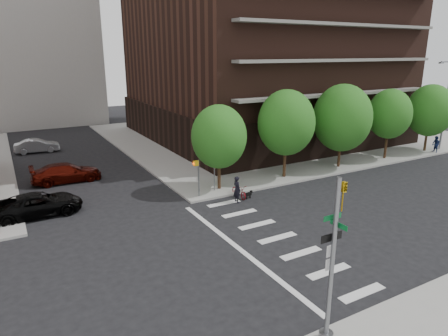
# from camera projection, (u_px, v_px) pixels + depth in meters

# --- Properties ---
(ground) EXTENTS (120.00, 120.00, 0.00)m
(ground) POSITION_uv_depth(u_px,v_px,m) (230.00, 251.00, 20.60)
(ground) COLOR black
(ground) RESTS_ON ground
(sidewalk_ne) EXTENTS (39.00, 33.00, 0.15)m
(sidewalk_ne) POSITION_uv_depth(u_px,v_px,m) (277.00, 133.00, 49.88)
(sidewalk_ne) COLOR gray
(sidewalk_ne) RESTS_ON ground
(crosswalk) EXTENTS (3.85, 13.00, 0.01)m
(crosswalk) POSITION_uv_depth(u_px,v_px,m) (266.00, 241.00, 21.63)
(crosswalk) COLOR silver
(crosswalk) RESTS_ON ground
(tree_a) EXTENTS (4.00, 4.00, 5.90)m
(tree_a) POSITION_uv_depth(u_px,v_px,m) (219.00, 137.00, 28.45)
(tree_a) COLOR #301E11
(tree_a) RESTS_ON sidewalk_ne
(tree_b) EXTENTS (4.50, 4.50, 6.65)m
(tree_b) POSITION_uv_depth(u_px,v_px,m) (286.00, 123.00, 31.14)
(tree_b) COLOR #301E11
(tree_b) RESTS_ON sidewalk_ne
(tree_c) EXTENTS (5.00, 5.00, 6.80)m
(tree_c) POSITION_uv_depth(u_px,v_px,m) (342.00, 118.00, 34.00)
(tree_c) COLOR #301E11
(tree_c) RESTS_ON sidewalk_ne
(tree_d) EXTENTS (4.00, 4.00, 6.20)m
(tree_d) POSITION_uv_depth(u_px,v_px,m) (390.00, 114.00, 36.85)
(tree_d) COLOR #301E11
(tree_d) RESTS_ON sidewalk_ne
(tree_e) EXTENTS (4.50, 4.50, 6.35)m
(tree_e) POSITION_uv_depth(u_px,v_px,m) (430.00, 110.00, 39.71)
(tree_e) COLOR #301E11
(tree_e) RESTS_ON sidewalk_ne
(traffic_signal) EXTENTS (0.90, 0.75, 6.00)m
(traffic_signal) POSITION_uv_depth(u_px,v_px,m) (332.00, 275.00, 13.35)
(traffic_signal) COLOR slate
(traffic_signal) RESTS_ON sidewalk_s
(pedestrian_signal) EXTENTS (2.18, 0.67, 2.60)m
(pedestrian_signal) POSITION_uv_depth(u_px,v_px,m) (202.00, 172.00, 27.79)
(pedestrian_signal) COLOR slate
(pedestrian_signal) RESTS_ON sidewalk_ne
(streetlamp) EXTENTS (2.14, 0.22, 9.00)m
(streetlamp) POSITION_uv_depth(u_px,v_px,m) (446.00, 99.00, 40.02)
(streetlamp) COLOR slate
(streetlamp) RESTS_ON sidewalk_ne
(parked_car_black) EXTENTS (2.54, 5.27, 1.45)m
(parked_car_black) POSITION_uv_depth(u_px,v_px,m) (39.00, 204.00, 24.87)
(parked_car_black) COLOR black
(parked_car_black) RESTS_ON ground
(parked_car_maroon) EXTENTS (2.24, 5.26, 1.51)m
(parked_car_maroon) POSITION_uv_depth(u_px,v_px,m) (66.00, 173.00, 31.28)
(parked_car_maroon) COLOR #420A05
(parked_car_maroon) RESTS_ON ground
(parked_car_silver) EXTENTS (1.84, 4.34, 1.39)m
(parked_car_silver) POSITION_uv_depth(u_px,v_px,m) (37.00, 146.00, 40.47)
(parked_car_silver) COLOR #A3A7AB
(parked_car_silver) RESTS_ON ground
(scooter) EXTENTS (0.62, 1.78, 0.94)m
(scooter) POSITION_uv_depth(u_px,v_px,m) (239.00, 191.00, 28.02)
(scooter) COLOR maroon
(scooter) RESTS_ON ground
(dog_walker) EXTENTS (0.69, 0.47, 1.85)m
(dog_walker) POSITION_uv_depth(u_px,v_px,m) (237.00, 189.00, 26.99)
(dog_walker) COLOR black
(dog_walker) RESTS_ON ground
(dog) EXTENTS (0.63, 0.25, 0.53)m
(dog) POSITION_uv_depth(u_px,v_px,m) (249.00, 194.00, 27.85)
(dog) COLOR black
(dog) RESTS_ON ground
(pedestrian_far) EXTENTS (0.90, 0.77, 1.64)m
(pedestrian_far) POSITION_uv_depth(u_px,v_px,m) (436.00, 144.00, 39.89)
(pedestrian_far) COLOR navy
(pedestrian_far) RESTS_ON sidewalk_ne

